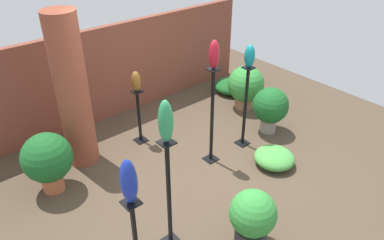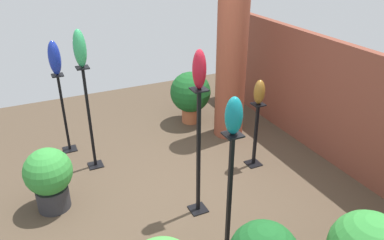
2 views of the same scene
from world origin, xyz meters
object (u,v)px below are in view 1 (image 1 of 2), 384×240
(pedestal_jade, at_px, (169,200))
(potted_plant_walkway_edge, at_px, (270,107))
(art_vase_bronze, at_px, (136,81))
(art_vase_jade, at_px, (166,122))
(pedestal_ruby, at_px, (212,120))
(potted_plant_mid_right, at_px, (252,218))
(brick_pillar, at_px, (73,93))
(potted_plant_front_left, at_px, (47,159))
(art_vase_teal, at_px, (249,56))
(art_vase_ruby, at_px, (214,55))
(pedestal_teal, at_px, (245,110))
(potted_plant_back_center, at_px, (246,85))
(pedestal_bronze, at_px, (139,119))
(art_vase_cobalt, at_px, (129,182))

(pedestal_jade, xyz_separation_m, potted_plant_walkway_edge, (2.82, 0.86, -0.19))
(art_vase_bronze, relative_size, art_vase_jade, 0.70)
(pedestal_ruby, distance_m, potted_plant_mid_right, 1.75)
(art_vase_bronze, bearing_deg, potted_plant_mid_right, -94.84)
(brick_pillar, distance_m, potted_plant_front_left, 0.99)
(pedestal_ruby, bearing_deg, art_vase_teal, -0.97)
(brick_pillar, distance_m, art_vase_bronze, 0.98)
(art_vase_ruby, bearing_deg, art_vase_bronze, 115.66)
(pedestal_teal, distance_m, pedestal_jade, 2.36)
(art_vase_ruby, bearing_deg, potted_plant_back_center, 26.61)
(brick_pillar, height_order, art_vase_ruby, brick_pillar)
(art_vase_jade, bearing_deg, potted_plant_front_left, 110.93)
(pedestal_bronze, bearing_deg, pedestal_teal, -42.74)
(pedestal_teal, bearing_deg, pedestal_ruby, 179.03)
(art_vase_bronze, bearing_deg, potted_plant_back_center, -8.41)
(art_vase_bronze, bearing_deg, art_vase_teal, -42.74)
(pedestal_teal, bearing_deg, pedestal_bronze, 137.26)
(pedestal_bronze, distance_m, potted_plant_front_left, 1.64)
(pedestal_jade, height_order, art_vase_ruby, art_vase_ruby)
(art_vase_cobalt, height_order, potted_plant_back_center, art_vase_cobalt)
(pedestal_teal, xyz_separation_m, potted_plant_front_left, (-2.89, 0.93, -0.11))
(art_vase_cobalt, bearing_deg, art_vase_teal, 22.34)
(pedestal_teal, height_order, potted_plant_back_center, pedestal_teal)
(pedestal_jade, distance_m, art_vase_teal, 2.52)
(pedestal_jade, relative_size, potted_plant_back_center, 1.72)
(potted_plant_back_center, bearing_deg, potted_plant_front_left, 178.64)
(potted_plant_back_center, bearing_deg, potted_plant_walkway_edge, -110.19)
(brick_pillar, xyz_separation_m, art_vase_ruby, (1.53, -1.30, 0.58))
(pedestal_bronze, bearing_deg, potted_plant_mid_right, -94.84)
(pedestal_ruby, xyz_separation_m, art_vase_ruby, (-0.00, 0.00, 1.04))
(pedestal_teal, xyz_separation_m, art_vase_bronze, (-1.26, 1.17, 0.47))
(pedestal_teal, distance_m, art_vase_cobalt, 3.13)
(pedestal_teal, height_order, art_vase_jade, art_vase_jade)
(pedestal_jade, bearing_deg, art_vase_cobalt, -156.77)
(art_vase_ruby, distance_m, art_vase_jade, 1.73)
(art_vase_cobalt, distance_m, art_vase_jade, 0.71)
(potted_plant_walkway_edge, bearing_deg, art_vase_teal, 177.61)
(art_vase_cobalt, xyz_separation_m, potted_plant_walkway_edge, (3.43, 1.12, -0.96))
(pedestal_bronze, relative_size, potted_plant_front_left, 1.05)
(pedestal_ruby, relative_size, art_vase_bronze, 4.63)
(potted_plant_mid_right, bearing_deg, art_vase_bronze, 85.16)
(art_vase_bronze, bearing_deg, brick_pillar, 171.48)
(potted_plant_mid_right, bearing_deg, potted_plant_front_left, 119.54)
(pedestal_jade, relative_size, potted_plant_front_left, 1.62)
(art_vase_bronze, distance_m, art_vase_teal, 1.78)
(art_vase_cobalt, height_order, potted_plant_walkway_edge, art_vase_cobalt)
(pedestal_ruby, bearing_deg, potted_plant_walkway_edge, -1.64)
(art_vase_ruby, xyz_separation_m, potted_plant_mid_right, (-0.78, -1.54, -1.32))
(potted_plant_back_center, height_order, potted_plant_front_left, potted_plant_front_left)
(art_vase_cobalt, height_order, potted_plant_front_left, art_vase_cobalt)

